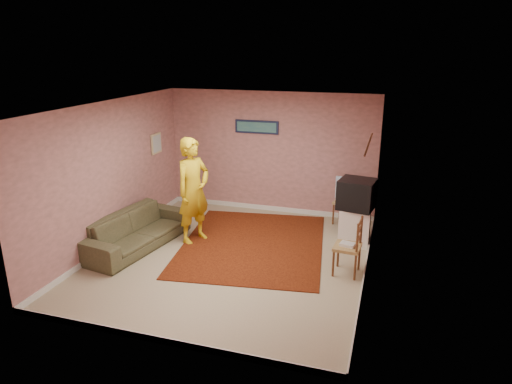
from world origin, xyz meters
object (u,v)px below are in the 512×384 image
(crt_tv, at_px, (357,194))
(chair_a, at_px, (346,197))
(tv_cabinet, at_px, (355,226))
(person, at_px, (193,191))
(sofa, at_px, (136,230))
(chair_b, at_px, (348,240))

(crt_tv, xyz_separation_m, chair_a, (-0.27, 0.94, -0.38))
(tv_cabinet, bearing_deg, person, -165.54)
(sofa, distance_m, person, 1.25)
(crt_tv, height_order, chair_b, crt_tv)
(crt_tv, distance_m, chair_b, 1.28)
(crt_tv, relative_size, person, 0.36)
(tv_cabinet, bearing_deg, chair_b, -90.24)
(chair_b, relative_size, sofa, 0.23)
(crt_tv, xyz_separation_m, chair_b, (0.00, -1.23, -0.38))
(tv_cabinet, relative_size, chair_a, 1.33)
(crt_tv, relative_size, sofa, 0.32)
(person, bearing_deg, chair_b, -75.23)
(crt_tv, height_order, person, person)
(tv_cabinet, xyz_separation_m, chair_b, (-0.01, -1.22, 0.23))
(chair_a, xyz_separation_m, chair_b, (0.27, -2.17, -0.00))
(tv_cabinet, xyz_separation_m, sofa, (-3.75, -1.31, -0.03))
(tv_cabinet, height_order, person, person)
(tv_cabinet, relative_size, crt_tv, 0.97)
(chair_a, relative_size, chair_b, 1.01)
(chair_b, bearing_deg, person, -95.07)
(chair_b, distance_m, person, 2.92)
(chair_a, distance_m, person, 3.10)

